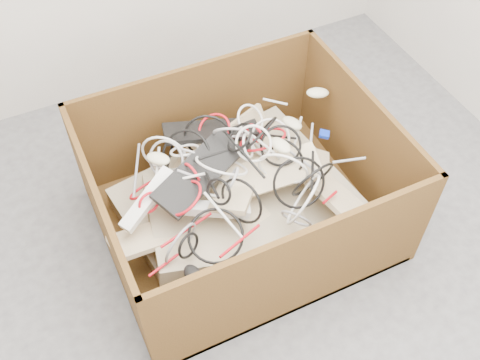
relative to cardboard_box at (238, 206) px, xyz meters
name	(u,v)px	position (x,y,z in m)	size (l,w,h in m)	color
ground	(271,264)	(0.04, -0.27, -0.15)	(3.00, 3.00, 0.00)	#49494B
room_shell	(289,36)	(0.04, -0.27, 1.10)	(3.04, 3.04, 2.50)	beige
cardboard_box	(238,206)	(0.00, 0.00, 0.00)	(1.26, 1.05, 0.61)	#3C240F
keyboard_pile	(237,176)	(0.02, 0.06, 0.14)	(1.17, 0.84, 0.33)	beige
mice_scatter	(255,177)	(0.06, -0.04, 0.22)	(1.02, 0.77, 0.22)	beige
power_strip_left	(147,199)	(-0.40, 0.03, 0.23)	(0.31, 0.06, 0.04)	white
power_strip_right	(216,209)	(-0.15, -0.11, 0.18)	(0.29, 0.06, 0.04)	white
vga_plug	(324,134)	(0.46, 0.05, 0.23)	(0.04, 0.04, 0.02)	#0B27A9
cable_tangle	(236,168)	(0.00, 0.01, 0.26)	(1.09, 0.81, 0.42)	black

